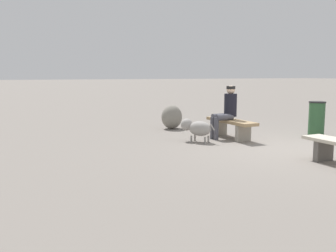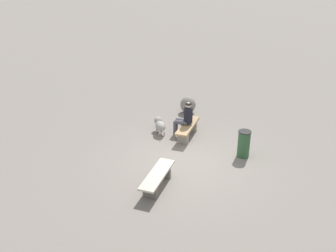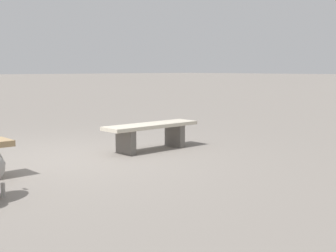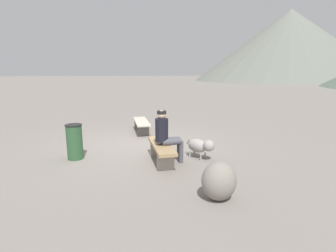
# 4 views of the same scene
# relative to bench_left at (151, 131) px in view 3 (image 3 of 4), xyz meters

# --- Properties ---
(ground) EXTENTS (210.00, 210.00, 0.06)m
(ground) POSITION_rel_bench_left_xyz_m (1.59, -0.31, -0.34)
(ground) COLOR gray
(bench_left) EXTENTS (1.68, 0.45, 0.43)m
(bench_left) POSITION_rel_bench_left_xyz_m (0.00, 0.00, 0.00)
(bench_left) COLOR #605B56
(bench_left) RESTS_ON ground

